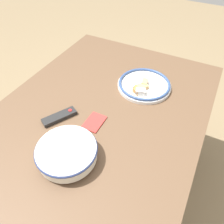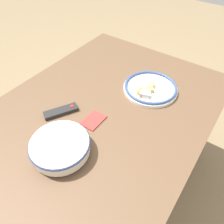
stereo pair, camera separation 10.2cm
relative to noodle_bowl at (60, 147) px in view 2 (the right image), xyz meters
The scene contains 6 objects.
ground_plane 0.81m from the noodle_bowl, ahead, with size 8.00×8.00×0.00m, color #7F6B4C.
dining_table 0.31m from the noodle_bowl, ahead, with size 1.35×0.98×0.71m.
noodle_bowl is the anchor object (origin of this frame).
food_plate 0.58m from the noodle_bowl, 10.61° to the right, with size 0.29×0.29×0.05m.
tv_remote 0.24m from the noodle_bowl, 45.21° to the left, with size 0.17×0.12×0.02m.
folded_napkin 0.22m from the noodle_bowl, ahead, with size 0.11×0.08×0.01m.
Camera 2 is at (-0.59, -0.49, 1.48)m, focal length 35.00 mm.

